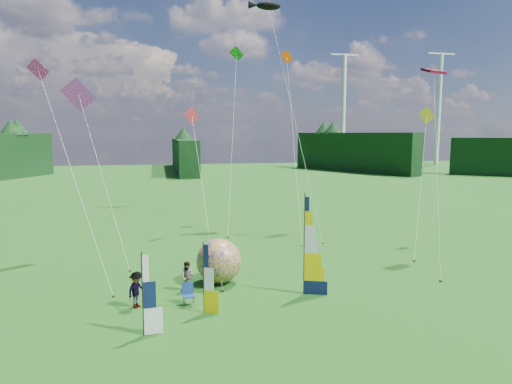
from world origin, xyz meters
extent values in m
plane|color=#16520C|center=(0.00, 0.00, 0.00)|extent=(220.00, 220.00, 0.00)
sphere|color=navy|center=(-2.65, 6.38, 1.28)|extent=(3.24, 3.24, 2.56)
imported|color=#66594C|center=(-3.31, 5.49, 0.94)|extent=(0.71, 0.49, 1.88)
imported|color=#66594C|center=(-4.49, 5.33, 0.82)|extent=(0.88, 0.62, 1.65)
imported|color=#66594C|center=(-7.08, 3.51, 0.90)|extent=(1.04, 1.20, 1.81)
imported|color=#66594C|center=(-2.96, 6.87, 0.89)|extent=(1.08, 0.99, 1.79)
camera|label=1|loc=(-5.89, -18.72, 8.48)|focal=32.00mm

